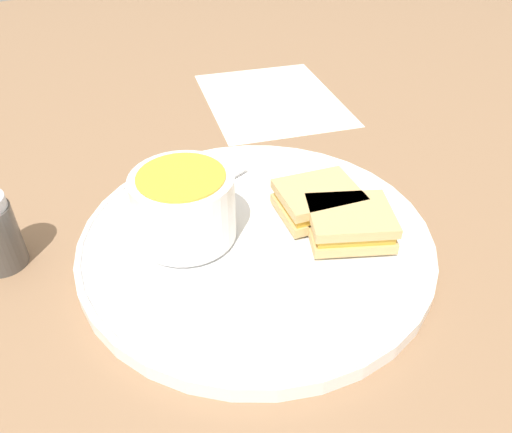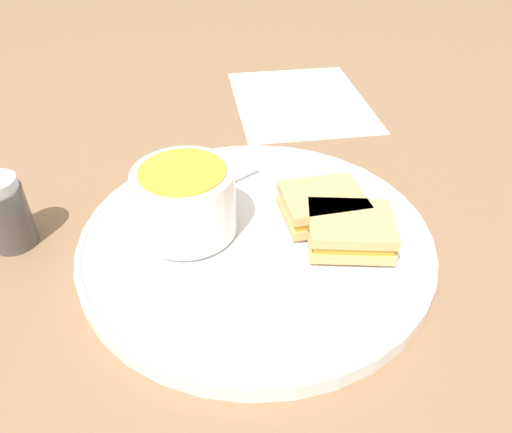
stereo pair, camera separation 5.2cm
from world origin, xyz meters
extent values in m
plane|color=#8E6B4C|center=(0.00, 0.00, 0.00)|extent=(2.40, 2.40, 0.00)
cylinder|color=white|center=(0.00, 0.00, 0.01)|extent=(0.38, 0.38, 0.02)
torus|color=white|center=(0.00, 0.00, 0.02)|extent=(0.37, 0.37, 0.01)
cylinder|color=white|center=(0.07, -0.03, 0.03)|extent=(0.06, 0.06, 0.01)
cylinder|color=white|center=(0.07, -0.03, 0.06)|extent=(0.10, 0.10, 0.07)
cylinder|color=gold|center=(0.07, -0.03, 0.09)|extent=(0.09, 0.09, 0.01)
cube|color=silver|center=(-0.01, -0.10, 0.02)|extent=(0.08, 0.03, 0.00)
ellipsoid|color=silver|center=(0.04, -0.08, 0.03)|extent=(0.04, 0.03, 0.01)
cube|color=tan|center=(-0.08, 0.05, 0.03)|extent=(0.11, 0.10, 0.01)
cube|color=gold|center=(-0.08, 0.05, 0.04)|extent=(0.10, 0.09, 0.01)
cube|color=tan|center=(-0.08, 0.05, 0.05)|extent=(0.11, 0.10, 0.01)
cube|color=tan|center=(-0.08, 0.00, 0.03)|extent=(0.09, 0.08, 0.01)
cube|color=gold|center=(-0.08, 0.00, 0.04)|extent=(0.09, 0.08, 0.01)
cube|color=tan|center=(-0.08, 0.00, 0.05)|extent=(0.09, 0.08, 0.01)
cube|color=white|center=(-0.20, -0.32, 0.00)|extent=(0.27, 0.31, 0.00)
camera|label=1|loc=(0.19, 0.36, 0.36)|focal=35.00mm
camera|label=2|loc=(0.14, 0.38, 0.36)|focal=35.00mm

